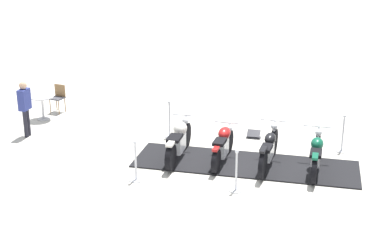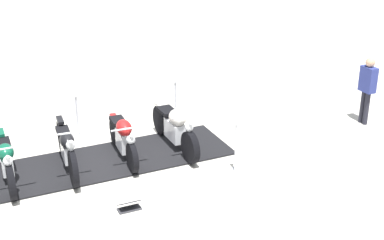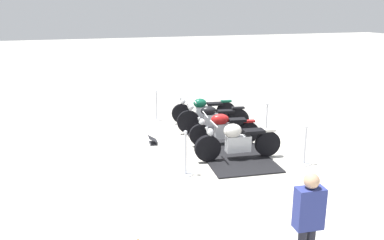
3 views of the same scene
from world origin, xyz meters
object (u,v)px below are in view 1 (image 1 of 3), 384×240
stanchion_right_rear (170,125)px  info_placard (254,136)px  cafe_chair_near_table (58,96)px  stanchion_right_front (342,140)px  motorcycle_maroon (223,144)px  stanchion_left_rear (136,169)px  motorcycle_black (269,148)px  bystander_person (25,104)px  motorcycle_cream (179,140)px  motorcycle_forest (316,153)px  stanchion_left_mid (236,178)px  cafe_table (42,102)px

stanchion_right_rear → info_placard: size_ratio=2.53×
stanchion_right_rear → cafe_chair_near_table: bearing=-23.8°
stanchion_right_rear → info_placard: 2.46m
stanchion_right_front → info_placard: size_ratio=2.43×
motorcycle_maroon → stanchion_left_rear: size_ratio=1.97×
motorcycle_black → motorcycle_maroon: 1.18m
motorcycle_maroon → bystander_person: size_ratio=1.22×
motorcycle_cream → motorcycle_forest: bearing=-90.2°
stanchion_left_mid → info_placard: stanchion_left_mid is taller
motorcycle_maroon → stanchion_right_front: size_ratio=1.92×
stanchion_left_mid → stanchion_right_front: stanchion_right_front is taller
cafe_chair_near_table → bystander_person: bystander_person is taller
stanchion_left_mid → stanchion_left_rear: 2.43m
stanchion_right_front → cafe_chair_near_table: 9.14m
stanchion_right_front → cafe_chair_near_table: size_ratio=1.16×
stanchion_left_rear → cafe_chair_near_table: 6.09m
motorcycle_cream → info_placard: (-1.90, -1.78, -0.44)m
motorcycle_maroon → stanchion_left_rear: (1.99, 1.38, -0.20)m
stanchion_left_rear → cafe_table: stanchion_left_rear is taller
motorcycle_forest → stanchion_left_mid: stanchion_left_mid is taller
motorcycle_maroon → info_placard: (-0.73, -1.88, -0.44)m
cafe_table → motorcycle_cream: bearing=152.0°
info_placard → bystander_person: bystander_person is taller
stanchion_left_mid → cafe_chair_near_table: (6.16, -5.03, 0.22)m
stanchion_left_mid → cafe_table: (6.38, -4.24, 0.24)m
stanchion_right_front → stanchion_left_mid: bearing=46.0°
stanchion_left_mid → cafe_table: bearing=-33.6°
motorcycle_cream → cafe_chair_near_table: size_ratio=2.52×
info_placard → cafe_chair_near_table: 6.65m
stanchion_left_mid → stanchion_right_front: bearing=-134.0°
stanchion_right_rear → cafe_chair_near_table: stanchion_right_rear is taller
motorcycle_cream → stanchion_right_front: (-4.32, -1.09, -0.18)m
bystander_person → motorcycle_forest: bearing=-4.0°
motorcycle_maroon → cafe_chair_near_table: 6.67m
stanchion_right_rear → motorcycle_cream: bearing=108.8°
motorcycle_maroon → info_placard: bearing=-12.4°
cafe_table → bystander_person: size_ratio=0.46×
motorcycle_forest → motorcycle_maroon: 2.35m
motorcycle_cream → cafe_table: 5.41m
motorcycle_forest → stanchion_left_rear: stanchion_left_rear is taller
stanchion_left_rear → cafe_chair_near_table: stanchion_left_rear is taller
motorcycle_maroon → stanchion_left_mid: stanchion_left_mid is taller
cafe_table → motorcycle_black: bearing=158.9°
stanchion_right_rear → info_placard: stanchion_right_rear is taller
stanchion_left_rear → stanchion_right_front: 5.74m
info_placard → cafe_chair_near_table: size_ratio=0.48×
motorcycle_maroon → stanchion_left_mid: 1.67m
motorcycle_forest → motorcycle_cream: 3.53m
motorcycle_forest → bystander_person: size_ratio=1.33×
stanchion_right_rear → cafe_chair_near_table: (4.02, -1.77, 0.19)m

